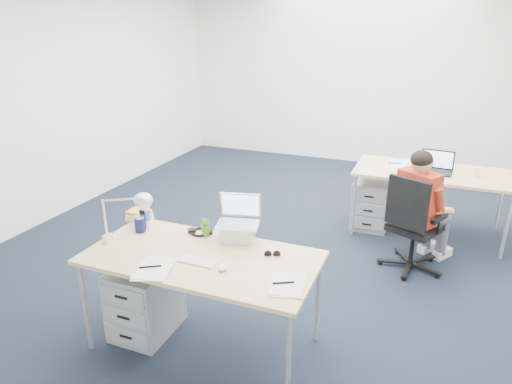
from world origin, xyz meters
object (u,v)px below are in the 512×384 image
wireless_keyboard (198,261)px  sunglasses (272,254)px  headphones (200,231)px  can_koozie (140,224)px  office_chair (411,243)px  drawer_pedestal_far (371,203)px  desk_lamp (120,216)px  desk_far (431,175)px  drawer_pedestal_near (145,299)px  far_cup (476,172)px  silver_laptop (238,219)px  cordless_phone (143,219)px  water_bottle (145,211)px  desk_near (201,262)px  computer_mouse (223,268)px  book_stack (139,215)px  dark_laptop (436,162)px  bear_figurine (205,227)px  seated_person (424,208)px

wireless_keyboard → sunglasses: size_ratio=2.16×
headphones → can_koozie: 0.46m
office_chair → can_koozie: bearing=-116.4°
drawer_pedestal_far → desk_lamp: 3.08m
desk_far → drawer_pedestal_near: size_ratio=2.91×
drawer_pedestal_far → sunglasses: size_ratio=4.76×
drawer_pedestal_near → desk_lamp: desk_lamp is taller
can_koozie → far_cup: size_ratio=1.31×
silver_laptop → headphones: bearing=168.1°
desk_far → far_cup: size_ratio=16.29×
can_koozie → drawer_pedestal_near: bearing=-55.7°
silver_laptop → cordless_phone: size_ratio=2.08×
office_chair → silver_laptop: silver_laptop is taller
water_bottle → desk_far: bearing=49.3°
desk_near → far_cup: (1.82, 2.59, 0.10)m
drawer_pedestal_near → office_chair: bearing=44.2°
wireless_keyboard → computer_mouse: size_ratio=2.88×
can_koozie → water_bottle: bearing=97.5°
desk_lamp → computer_mouse: bearing=-1.3°
water_bottle → book_stack: (-0.12, 0.09, -0.09)m
book_stack → dark_laptop: bearing=45.6°
headphones → cordless_phone: (-0.45, -0.09, 0.06)m
bear_figurine → book_stack: bear_figurine is taller
drawer_pedestal_far → wireless_keyboard: wireless_keyboard is taller
silver_laptop → can_koozie: size_ratio=2.51×
computer_mouse → sunglasses: computer_mouse is taller
computer_mouse → can_koozie: 0.88m
water_bottle → desk_lamp: size_ratio=0.59×
silver_laptop → desk_lamp: (-0.74, -0.38, 0.06)m
office_chair → bear_figurine: bearing=-110.2°
silver_laptop → book_stack: size_ratio=1.75×
sunglasses → drawer_pedestal_far: bearing=59.8°
book_stack → drawer_pedestal_far: bearing=55.4°
silver_laptop → cordless_phone: (-0.76, -0.10, -0.08)m
desk_near → desk_lamp: bearing=-174.3°
drawer_pedestal_near → sunglasses: bearing=12.0°
desk_near → drawer_pedestal_near: bearing=-177.7°
sunglasses → computer_mouse: bearing=-150.4°
office_chair → drawer_pedestal_near: size_ratio=1.73×
headphones → sunglasses: headphones is taller
book_stack → dark_laptop: size_ratio=0.56×
drawer_pedestal_near → water_bottle: (-0.14, 0.28, 0.59)m
can_koozie → far_cup: bearing=44.8°
book_stack → desk_near: bearing=-25.0°
seated_person → desk_lamp: (-1.98, -1.93, 0.37)m
headphones → can_koozie: bearing=-172.9°
office_chair → sunglasses: bearing=-94.2°
computer_mouse → sunglasses: bearing=42.6°
drawer_pedestal_near → desk_near: bearing=2.3°
far_cup → desk_near: bearing=-125.1°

